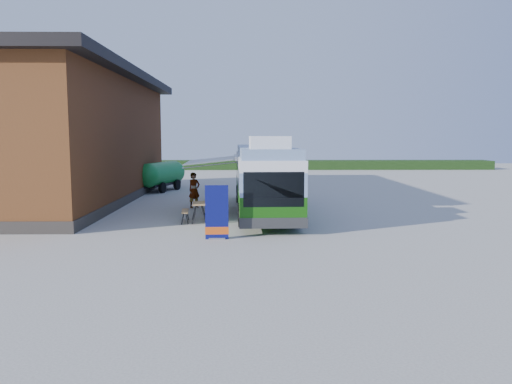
{
  "coord_description": "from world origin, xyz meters",
  "views": [
    {
      "loc": [
        0.32,
        -19.1,
        3.77
      ],
      "look_at": [
        0.62,
        2.06,
        1.4
      ],
      "focal_mm": 35.0,
      "sensor_mm": 36.0,
      "label": 1
    }
  ],
  "objects_px": {
    "picnic_table": "(199,208)",
    "person_b": "(244,182)",
    "person_a": "(194,190)",
    "bus": "(264,176)",
    "slurry_tanker": "(162,174)",
    "banner": "(217,217)"
  },
  "relations": [
    {
      "from": "picnic_table",
      "to": "person_b",
      "type": "relative_size",
      "value": 0.89
    },
    {
      "from": "picnic_table",
      "to": "slurry_tanker",
      "type": "height_order",
      "value": "slurry_tanker"
    },
    {
      "from": "bus",
      "to": "slurry_tanker",
      "type": "relative_size",
      "value": 2.38
    },
    {
      "from": "bus",
      "to": "person_a",
      "type": "height_order",
      "value": "bus"
    },
    {
      "from": "person_b",
      "to": "banner",
      "type": "bearing_deg",
      "value": 31.4
    },
    {
      "from": "slurry_tanker",
      "to": "person_a",
      "type": "bearing_deg",
      "value": -50.01
    },
    {
      "from": "person_a",
      "to": "picnic_table",
      "type": "bearing_deg",
      "value": -121.03
    },
    {
      "from": "bus",
      "to": "person_b",
      "type": "xyz_separation_m",
      "value": [
        -1.04,
        6.31,
        -0.88
      ]
    },
    {
      "from": "banner",
      "to": "picnic_table",
      "type": "distance_m",
      "value": 3.85
    },
    {
      "from": "person_b",
      "to": "picnic_table",
      "type": "bearing_deg",
      "value": 23.56
    },
    {
      "from": "person_a",
      "to": "person_b",
      "type": "relative_size",
      "value": 1.02
    },
    {
      "from": "person_b",
      "to": "person_a",
      "type": "bearing_deg",
      "value": 5.97
    },
    {
      "from": "bus",
      "to": "person_a",
      "type": "distance_m",
      "value": 4.1
    },
    {
      "from": "slurry_tanker",
      "to": "banner",
      "type": "bearing_deg",
      "value": -54.58
    },
    {
      "from": "slurry_tanker",
      "to": "picnic_table",
      "type": "bearing_deg",
      "value": -54.23
    },
    {
      "from": "slurry_tanker",
      "to": "bus",
      "type": "bearing_deg",
      "value": -36.57
    },
    {
      "from": "picnic_table",
      "to": "person_b",
      "type": "bearing_deg",
      "value": 72.62
    },
    {
      "from": "picnic_table",
      "to": "bus",
      "type": "bearing_deg",
      "value": 38.02
    },
    {
      "from": "picnic_table",
      "to": "person_b",
      "type": "distance_m",
      "value": 9.3
    },
    {
      "from": "picnic_table",
      "to": "person_b",
      "type": "xyz_separation_m",
      "value": [
        1.88,
        9.1,
        0.28
      ]
    },
    {
      "from": "person_b",
      "to": "slurry_tanker",
      "type": "bearing_deg",
      "value": -86.19
    },
    {
      "from": "picnic_table",
      "to": "slurry_tanker",
      "type": "bearing_deg",
      "value": 101.19
    }
  ]
}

